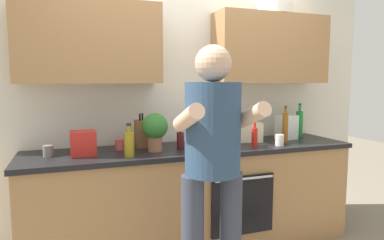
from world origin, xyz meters
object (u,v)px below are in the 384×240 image
at_px(bottle_soda, 299,123).
at_px(cup_ceramic, 119,145).
at_px(bottle_wine, 180,140).
at_px(mixing_bowl, 200,141).
at_px(cup_stoneware, 48,151).
at_px(cup_coffee, 279,140).
at_px(bottle_hotsauce, 254,136).
at_px(person_standing, 213,159).
at_px(bottle_syrup, 285,127).
at_px(grocery_bag_crisps, 83,143).
at_px(knife_block, 141,134).
at_px(potted_herb, 155,129).
at_px(bottle_oil, 129,144).
at_px(grocery_bag_produce, 287,127).
at_px(grocery_bag_rice, 248,132).

distance_m(bottle_soda, cup_ceramic, 1.85).
distance_m(bottle_wine, mixing_bowl, 0.22).
distance_m(cup_stoneware, cup_coffee, 1.91).
bearing_deg(bottle_hotsauce, person_standing, -134.01).
bearing_deg(bottle_syrup, mixing_bowl, 171.72).
bearing_deg(bottle_wine, cup_coffee, -9.70).
height_order(bottle_hotsauce, grocery_bag_crisps, bottle_hotsauce).
bearing_deg(knife_block, potted_herb, -72.67).
xyz_separation_m(cup_stoneware, potted_herb, (0.81, -0.07, 0.14)).
height_order(bottle_wine, cup_coffee, bottle_wine).
bearing_deg(bottle_syrup, bottle_hotsauce, -174.71).
bearing_deg(bottle_oil, potted_herb, 31.20).
relative_size(person_standing, bottle_hotsauce, 7.56).
xyz_separation_m(cup_stoneware, grocery_bag_produce, (2.16, 0.06, 0.07)).
relative_size(bottle_wine, bottle_syrup, 0.59).
distance_m(bottle_hotsauce, cup_stoneware, 1.70).
relative_size(cup_coffee, potted_herb, 0.32).
bearing_deg(cup_stoneware, knife_block, 10.86).
distance_m(bottle_oil, knife_block, 0.39).
bearing_deg(potted_herb, cup_stoneware, 174.73).
height_order(bottle_wine, mixing_bowl, bottle_wine).
xyz_separation_m(bottle_wine, knife_block, (-0.29, 0.21, 0.04)).
relative_size(bottle_syrup, cup_stoneware, 3.96).
distance_m(cup_stoneware, potted_herb, 0.83).
height_order(potted_herb, grocery_bag_crisps, potted_herb).
relative_size(bottle_wine, grocery_bag_produce, 0.86).
bearing_deg(bottle_wine, grocery_bag_crisps, 178.13).
bearing_deg(grocery_bag_crisps, grocery_bag_rice, 4.45).
bearing_deg(grocery_bag_produce, knife_block, 176.67).
bearing_deg(bottle_oil, bottle_hotsauce, 4.13).
xyz_separation_m(potted_herb, grocery_bag_produce, (1.35, 0.13, -0.07)).
bearing_deg(bottle_oil, bottle_wine, 18.62).
distance_m(bottle_soda, bottle_syrup, 0.44).
distance_m(bottle_oil, cup_coffee, 1.33).
height_order(bottle_hotsauce, bottle_soda, bottle_soda).
bearing_deg(cup_coffee, bottle_hotsauce, 159.64).
bearing_deg(cup_stoneware, cup_coffee, -6.36).
bearing_deg(potted_herb, grocery_bag_crisps, 176.20).
bearing_deg(grocery_bag_crisps, cup_ceramic, 21.03).
relative_size(cup_ceramic, cup_coffee, 0.92).
distance_m(cup_ceramic, grocery_bag_produce, 1.62).
height_order(person_standing, bottle_syrup, person_standing).
bearing_deg(potted_herb, cup_coffee, -7.17).
bearing_deg(bottle_soda, person_standing, -143.72).
xyz_separation_m(bottle_soda, grocery_bag_produce, (-0.22, -0.10, -0.02)).
distance_m(person_standing, knife_block, 1.05).
xyz_separation_m(bottle_soda, grocery_bag_rice, (-0.64, -0.08, -0.05)).
bearing_deg(knife_block, cup_stoneware, -169.14).
xyz_separation_m(cup_coffee, grocery_bag_produce, (0.26, 0.27, 0.07)).
bearing_deg(bottle_wine, bottle_hotsauce, -6.19).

